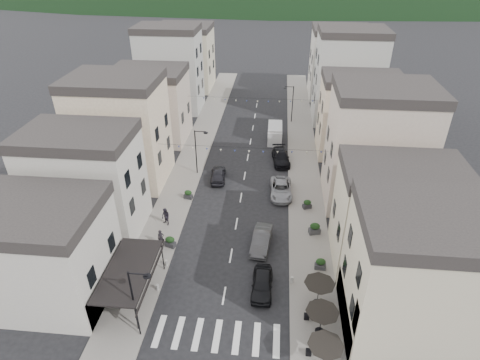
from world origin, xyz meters
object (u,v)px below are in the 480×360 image
object	(u,v)px
parked_car_c	(281,189)
delivery_van	(275,133)
parked_car_e	(218,174)
pedestrian_b	(166,217)
pedestrian_a	(161,238)
parked_car_a	(262,284)
parked_car_b	(261,240)
parked_car_d	(281,157)

from	to	relation	value
parked_car_c	delivery_van	world-z (taller)	delivery_van
parked_car_e	pedestrian_b	bearing A→B (deg)	61.92
pedestrian_a	parked_car_a	bearing A→B (deg)	-50.62
parked_car_e	pedestrian_a	distance (m)	13.51
parked_car_e	delivery_van	size ratio (longest dim) A/B	0.85
pedestrian_a	pedestrian_b	xyz separation A→B (m)	(-0.38, 3.30, 0.10)
parked_car_c	delivery_van	distance (m)	14.81
parked_car_b	parked_car_c	world-z (taller)	parked_car_b
parked_car_c	pedestrian_b	xyz separation A→B (m)	(-11.88, -7.08, 0.36)
parked_car_b	parked_car_e	world-z (taller)	parked_car_b
pedestrian_a	pedestrian_b	world-z (taller)	pedestrian_b
parked_car_b	delivery_van	bearing A→B (deg)	93.98
parked_car_d	pedestrian_a	xyz separation A→B (m)	(-11.41, -18.37, 0.24)
parked_car_a	parked_car_c	bearing A→B (deg)	84.92
parked_car_b	parked_car_e	distance (m)	13.47
parked_car_c	delivery_van	bearing A→B (deg)	91.58
parked_car_c	parked_car_d	world-z (taller)	parked_car_d
parked_car_a	parked_car_d	world-z (taller)	parked_car_d
parked_car_b	parked_car_c	xyz separation A→B (m)	(1.80, 9.45, -0.04)
pedestrian_a	parked_car_b	bearing A→B (deg)	-19.75
pedestrian_b	pedestrian_a	bearing A→B (deg)	-47.31
parked_car_c	delivery_van	xyz separation A→B (m)	(-1.06, 14.76, 0.47)
parked_car_b	parked_car_c	size ratio (longest dim) A/B	0.89
parked_car_c	pedestrian_a	xyz separation A→B (m)	(-11.51, -10.38, 0.26)
pedestrian_b	parked_car_a	bearing A→B (deg)	-1.56
parked_car_e	pedestrian_a	size ratio (longest dim) A/B	2.50
parked_car_b	pedestrian_b	xyz separation A→B (m)	(-10.08, 2.37, 0.32)
parked_car_c	pedestrian_b	world-z (taller)	pedestrian_b
parked_car_a	parked_car_c	xyz separation A→B (m)	(1.45, 15.15, -0.00)
parked_car_a	pedestrian_b	distance (m)	13.20
parked_car_d	parked_car_e	distance (m)	9.39
parked_car_e	delivery_van	distance (m)	13.90
parked_car_d	delivery_van	bearing A→B (deg)	90.60
delivery_van	pedestrian_a	world-z (taller)	delivery_van
parked_car_a	parked_car_c	distance (m)	15.22
parked_car_d	parked_car_e	xyz separation A→B (m)	(-7.70, -5.38, -0.01)
pedestrian_b	parked_car_c	bearing A→B (deg)	66.95
pedestrian_a	parked_car_c	bearing A→B (deg)	16.83
parked_car_a	pedestrian_a	xyz separation A→B (m)	(-10.06, 4.77, 0.26)
parked_car_c	pedestrian_a	world-z (taller)	pedestrian_a
delivery_van	parked_car_b	bearing A→B (deg)	-92.31
parked_car_b	delivery_van	world-z (taller)	delivery_van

